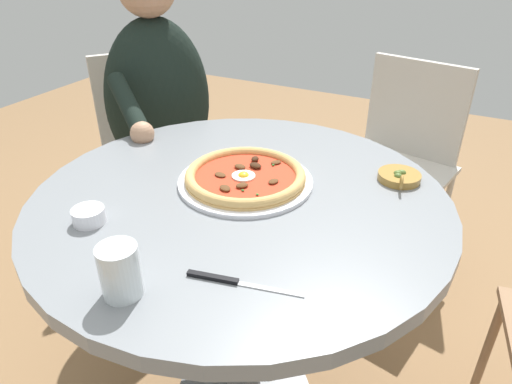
{
  "coord_description": "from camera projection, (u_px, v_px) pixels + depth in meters",
  "views": [
    {
      "loc": [
        -0.45,
        0.81,
        1.28
      ],
      "look_at": [
        -0.03,
        -0.02,
        0.74
      ],
      "focal_mm": 32.41,
      "sensor_mm": 36.0,
      "label": 1
    }
  ],
  "objects": [
    {
      "name": "dining_table",
      "position": [
        241.0,
        240.0,
        1.14
      ],
      "size": [
        0.97,
        0.97,
        0.74
      ],
      "color": "gray",
      "rests_on": "ground"
    },
    {
      "name": "pizza_on_plate",
      "position": [
        245.0,
        177.0,
        1.11
      ],
      "size": [
        0.33,
        0.33,
        0.03
      ],
      "color": "white",
      "rests_on": "dining_table"
    },
    {
      "name": "water_glass",
      "position": [
        120.0,
        274.0,
        0.76
      ],
      "size": [
        0.07,
        0.07,
        0.1
      ],
      "color": "silver",
      "rests_on": "dining_table"
    },
    {
      "name": "steak_knife",
      "position": [
        228.0,
        280.0,
        0.81
      ],
      "size": [
        0.21,
        0.05,
        0.01
      ],
      "color": "silver",
      "rests_on": "dining_table"
    },
    {
      "name": "ramekin_capers",
      "position": [
        89.0,
        215.0,
        0.96
      ],
      "size": [
        0.07,
        0.07,
        0.03
      ],
      "color": "white",
      "rests_on": "dining_table"
    },
    {
      "name": "olive_pan",
      "position": [
        399.0,
        177.0,
        1.12
      ],
      "size": [
        0.1,
        0.13,
        0.04
      ],
      "color": "olive",
      "rests_on": "dining_table"
    },
    {
      "name": "diner_person",
      "position": [
        164.0,
        153.0,
        1.73
      ],
      "size": [
        0.43,
        0.55,
        1.2
      ],
      "color": "#282833",
      "rests_on": "ground"
    },
    {
      "name": "cafe_chair_diner",
      "position": [
        155.0,
        144.0,
        1.86
      ],
      "size": [
        0.6,
        0.6,
        0.86
      ],
      "color": "beige",
      "rests_on": "ground"
    },
    {
      "name": "cafe_chair_spare_far",
      "position": [
        398.0,
        151.0,
        1.83
      ],
      "size": [
        0.52,
        0.52,
        0.84
      ],
      "color": "beige",
      "rests_on": "ground"
    }
  ]
}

